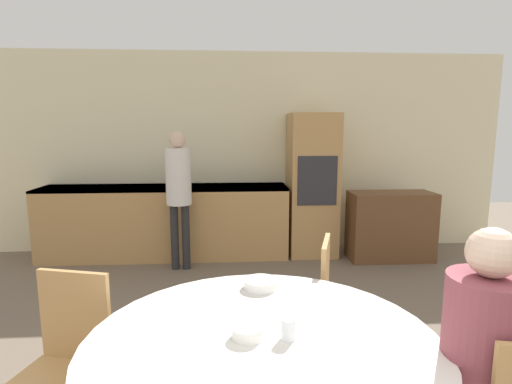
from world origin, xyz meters
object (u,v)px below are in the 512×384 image
(person_seated, at_px, (486,365))
(chair_far_left, at_px, (65,358))
(oven_unit, at_px, (312,185))
(bowl_centre, at_px, (261,284))
(person_standing, at_px, (179,184))
(bowl_near, at_px, (248,332))
(dining_table, at_px, (262,384))
(sideboard, at_px, (390,226))
(cup, at_px, (288,329))
(chair_far_right, at_px, (310,300))

(person_seated, bearing_deg, chair_far_left, 163.20)
(oven_unit, distance_m, bowl_centre, 3.11)
(chair_far_left, bearing_deg, person_standing, 99.99)
(bowl_near, bearing_deg, person_seated, -13.03)
(chair_far_left, distance_m, person_standing, 2.72)
(dining_table, xyz_separation_m, bowl_centre, (0.03, 0.53, 0.22))
(person_seated, relative_size, person_standing, 0.80)
(oven_unit, distance_m, sideboard, 1.09)
(sideboard, bearing_deg, chair_far_left, -134.32)
(sideboard, bearing_deg, dining_table, -120.18)
(chair_far_left, height_order, bowl_centre, chair_far_left)
(oven_unit, xyz_separation_m, dining_table, (-0.93, -3.50, -0.33))
(person_standing, xyz_separation_m, cup, (0.81, -3.02, -0.18))
(oven_unit, height_order, dining_table, oven_unit)
(cup, bearing_deg, dining_table, 176.29)
(dining_table, height_order, chair_far_right, chair_far_right)
(sideboard, bearing_deg, person_seated, -107.03)
(chair_far_right, distance_m, cup, 1.01)
(bowl_centre, bearing_deg, dining_table, -93.70)
(bowl_near, bearing_deg, cup, -7.83)
(chair_far_left, xyz_separation_m, person_seated, (1.76, -0.53, 0.22))
(oven_unit, relative_size, person_standing, 1.14)
(chair_far_left, height_order, person_seated, person_seated)
(dining_table, bearing_deg, sideboard, 59.82)
(person_seated, bearing_deg, bowl_centre, 137.84)
(chair_far_left, distance_m, chair_far_right, 1.44)
(oven_unit, xyz_separation_m, bowl_near, (-0.99, -3.49, -0.10))
(sideboard, distance_m, person_seated, 3.56)
(person_standing, distance_m, cup, 3.13)
(chair_far_left, relative_size, bowl_centre, 5.11)
(oven_unit, relative_size, chair_far_left, 1.95)
(person_seated, distance_m, cup, 0.75)
(person_seated, relative_size, bowl_centre, 7.00)
(bowl_centre, bearing_deg, person_seated, -42.16)
(cup, relative_size, bowl_centre, 0.49)
(sideboard, xyz_separation_m, chair_far_right, (-1.48, -2.29, 0.10))
(oven_unit, bearing_deg, sideboard, -17.86)
(chair_far_left, height_order, person_standing, person_standing)
(cup, bearing_deg, person_standing, 104.96)
(chair_far_right, bearing_deg, cup, 0.65)
(dining_table, distance_m, chair_far_left, 0.99)
(oven_unit, xyz_separation_m, chair_far_right, (-0.55, -2.59, -0.38))
(sideboard, bearing_deg, bowl_near, -121.09)
(person_seated, height_order, person_standing, person_standing)
(dining_table, xyz_separation_m, chair_far_left, (-0.93, 0.34, -0.06))
(oven_unit, xyz_separation_m, person_standing, (-1.63, -0.49, 0.09))
(sideboard, distance_m, dining_table, 3.71)
(sideboard, height_order, chair_far_left, chair_far_left)
(person_seated, xyz_separation_m, person_standing, (-1.53, 3.20, 0.25))
(sideboard, relative_size, chair_far_right, 1.10)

